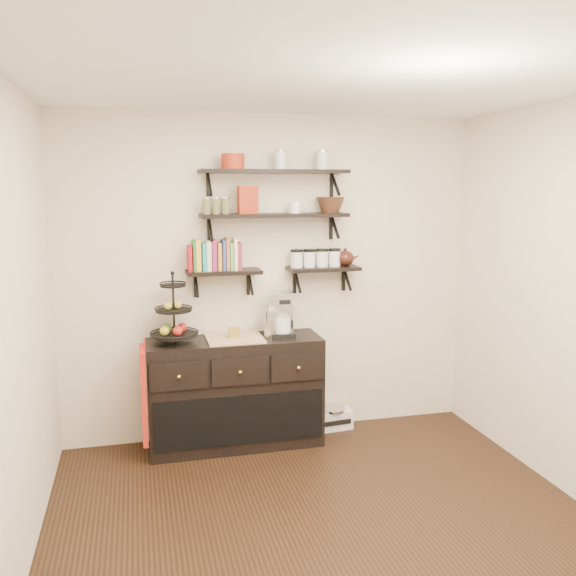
{
  "coord_description": "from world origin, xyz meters",
  "views": [
    {
      "loc": [
        -1.1,
        -3.22,
        2.13
      ],
      "look_at": [
        -0.0,
        1.15,
        1.36
      ],
      "focal_mm": 38.0,
      "sensor_mm": 36.0,
      "label": 1
    }
  ],
  "objects": [
    {
      "name": "floor",
      "position": [
        0.0,
        0.0,
        0.0
      ],
      "size": [
        3.5,
        3.5,
        0.0
      ],
      "primitive_type": "plane",
      "color": "black",
      "rests_on": "ground"
    },
    {
      "name": "ceiling",
      "position": [
        0.0,
        0.0,
        2.7
      ],
      "size": [
        3.5,
        3.5,
        0.02
      ],
      "primitive_type": "cube",
      "color": "white",
      "rests_on": "back_wall"
    },
    {
      "name": "back_wall",
      "position": [
        0.0,
        1.75,
        1.35
      ],
      "size": [
        3.5,
        0.02,
        2.7
      ],
      "primitive_type": "cube",
      "color": "beige",
      "rests_on": "ground"
    },
    {
      "name": "left_wall",
      "position": [
        -1.75,
        0.0,
        1.35
      ],
      "size": [
        0.02,
        3.5,
        2.7
      ],
      "primitive_type": "cube",
      "color": "beige",
      "rests_on": "ground"
    },
    {
      "name": "shelf_top",
      "position": [
        0.0,
        1.62,
        2.23
      ],
      "size": [
        1.2,
        0.27,
        0.23
      ],
      "color": "black",
      "rests_on": "back_wall"
    },
    {
      "name": "shelf_mid",
      "position": [
        0.0,
        1.62,
        1.88
      ],
      "size": [
        1.2,
        0.27,
        0.23
      ],
      "color": "black",
      "rests_on": "back_wall"
    },
    {
      "name": "shelf_low_left",
      "position": [
        -0.42,
        1.63,
        1.43
      ],
      "size": [
        0.6,
        0.25,
        0.23
      ],
      "color": "black",
      "rests_on": "back_wall"
    },
    {
      "name": "shelf_low_right",
      "position": [
        0.42,
        1.63,
        1.43
      ],
      "size": [
        0.6,
        0.25,
        0.23
      ],
      "color": "black",
      "rests_on": "back_wall"
    },
    {
      "name": "cookbooks",
      "position": [
        -0.47,
        1.63,
        1.57
      ],
      "size": [
        0.43,
        0.15,
        0.26
      ],
      "color": "#A40F1E",
      "rests_on": "shelf_low_left"
    },
    {
      "name": "glass_canisters",
      "position": [
        0.36,
        1.63,
        1.51
      ],
      "size": [
        0.43,
        0.1,
        0.13
      ],
      "color": "silver",
      "rests_on": "shelf_low_right"
    },
    {
      "name": "sideboard",
      "position": [
        -0.36,
        1.51,
        0.45
      ],
      "size": [
        1.4,
        0.5,
        0.92
      ],
      "color": "black",
      "rests_on": "floor"
    },
    {
      "name": "fruit_stand",
      "position": [
        -0.83,
        1.52,
        1.09
      ],
      "size": [
        0.37,
        0.37,
        0.54
      ],
      "rotation": [
        0.0,
        0.0,
        -0.29
      ],
      "color": "black",
      "rests_on": "sideboard"
    },
    {
      "name": "candle",
      "position": [
        -0.36,
        1.51,
        0.96
      ],
      "size": [
        0.08,
        0.08,
        0.08
      ],
      "primitive_type": "cube",
      "color": "olive",
      "rests_on": "sideboard"
    },
    {
      "name": "coffee_maker",
      "position": [
        0.04,
        1.54,
        1.08
      ],
      "size": [
        0.22,
        0.21,
        0.37
      ],
      "rotation": [
        0.0,
        0.0,
        -0.08
      ],
      "color": "black",
      "rests_on": "sideboard"
    },
    {
      "name": "thermal_carafe",
      "position": [
        -0.06,
        1.49,
        1.01
      ],
      "size": [
        0.11,
        0.11,
        0.22
      ],
      "primitive_type": "cylinder",
      "color": "silver",
      "rests_on": "sideboard"
    },
    {
      "name": "apron",
      "position": [
        -1.09,
        1.41,
        0.53
      ],
      "size": [
        0.04,
        0.32,
        0.74
      ],
      "primitive_type": "cube",
      "color": "#B32013",
      "rests_on": "sideboard"
    },
    {
      "name": "radio",
      "position": [
        0.53,
        1.63,
        0.09
      ],
      "size": [
        0.33,
        0.23,
        0.19
      ],
      "rotation": [
        0.0,
        0.0,
        0.1
      ],
      "color": "silver",
      "rests_on": "floor"
    },
    {
      "name": "recipe_box",
      "position": [
        -0.22,
        1.61,
        2.01
      ],
      "size": [
        0.17,
        0.09,
        0.22
      ],
      "primitive_type": "cube",
      "rotation": [
        0.0,
        0.0,
        0.18
      ],
      "color": "#9D2812",
      "rests_on": "shelf_mid"
    },
    {
      "name": "walnut_bowl",
      "position": [
        0.47,
        1.61,
        1.96
      ],
      "size": [
        0.24,
        0.24,
        0.13
      ],
      "primitive_type": null,
      "color": "black",
      "rests_on": "shelf_mid"
    },
    {
      "name": "ramekins",
      "position": [
        0.17,
        1.61,
        1.95
      ],
      "size": [
        0.09,
        0.09,
        0.1
      ],
      "primitive_type": "cylinder",
      "color": "white",
      "rests_on": "shelf_mid"
    },
    {
      "name": "teapot",
      "position": [
        0.61,
        1.63,
        1.53
      ],
      "size": [
        0.24,
        0.2,
        0.15
      ],
      "primitive_type": null,
      "rotation": [
        0.0,
        0.0,
        0.26
      ],
      "color": "#33150F",
      "rests_on": "shelf_low_right"
    },
    {
      "name": "red_pot",
      "position": [
        -0.33,
        1.61,
        2.31
      ],
      "size": [
        0.18,
        0.18,
        0.12
      ],
      "primitive_type": "cylinder",
      "color": "#9D2812",
      "rests_on": "shelf_top"
    }
  ]
}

